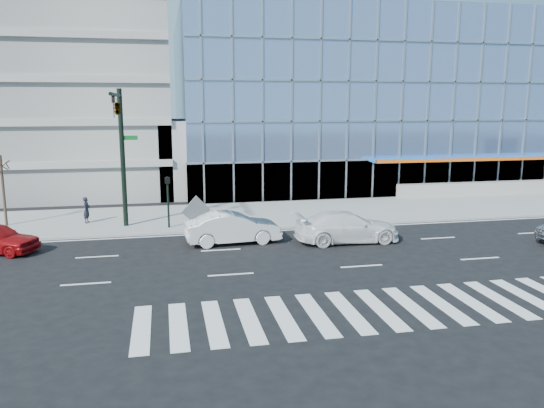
{
  "coord_description": "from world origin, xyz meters",
  "views": [
    {
      "loc": [
        -8.69,
        -25.9,
        7.28
      ],
      "look_at": [
        -2.73,
        3.0,
        1.7
      ],
      "focal_mm": 35.0,
      "sensor_mm": 36.0,
      "label": 1
    }
  ],
  "objects": [
    {
      "name": "white_suv",
      "position": [
        0.8,
        0.3,
        0.82
      ],
      "size": [
        5.64,
        2.33,
        1.63
      ],
      "primitive_type": "imported",
      "rotation": [
        0.0,
        0.0,
        1.56
      ],
      "color": "white",
      "rests_on": "ground"
    },
    {
      "name": "street_tree_near",
      "position": [
        -18.0,
        7.5,
        3.78
      ],
      "size": [
        1.1,
        1.1,
        4.23
      ],
      "color": "#332319",
      "rests_on": "sidewalk"
    },
    {
      "name": "ped_signal_post",
      "position": [
        -8.5,
        4.94,
        2.14
      ],
      "size": [
        0.3,
        0.33,
        3.0
      ],
      "color": "black",
      "rests_on": "sidewalk"
    },
    {
      "name": "sidewalk",
      "position": [
        0.0,
        8.0,
        0.07
      ],
      "size": [
        120.0,
        8.0,
        0.15
      ],
      "primitive_type": "cube",
      "color": "gray",
      "rests_on": "ground"
    },
    {
      "name": "theatre_building",
      "position": [
        14.0,
        26.0,
        7.5
      ],
      "size": [
        42.0,
        26.0,
        15.0
      ],
      "primitive_type": "cube",
      "color": "#6F8CBA",
      "rests_on": "ground"
    },
    {
      "name": "parking_garage",
      "position": [
        -20.0,
        26.0,
        10.0
      ],
      "size": [
        24.0,
        24.0,
        20.0
      ],
      "primitive_type": "cube",
      "color": "gray",
      "rests_on": "ground"
    },
    {
      "name": "white_sedan",
      "position": [
        -5.2,
        1.26,
        0.83
      ],
      "size": [
        5.11,
        2.06,
        1.65
      ],
      "primitive_type": "imported",
      "rotation": [
        0.0,
        0.0,
        1.63
      ],
      "color": "silver",
      "rests_on": "ground"
    },
    {
      "name": "pedestrian",
      "position": [
        -13.36,
        7.25,
        0.95
      ],
      "size": [
        0.5,
        0.65,
        1.59
      ],
      "primitive_type": "imported",
      "rotation": [
        0.0,
        0.0,
        1.34
      ],
      "color": "black",
      "rests_on": "sidewalk"
    },
    {
      "name": "traffic_signal",
      "position": [
        -11.0,
        4.57,
        6.16
      ],
      "size": [
        1.14,
        5.74,
        8.0
      ],
      "color": "black",
      "rests_on": "sidewalk"
    },
    {
      "name": "tilted_panel",
      "position": [
        -6.89,
        5.0,
        1.07
      ],
      "size": [
        1.75,
        0.68,
        1.84
      ],
      "primitive_type": "cube",
      "rotation": [
        0.0,
        0.81,
        0.34
      ],
      "color": "gray",
      "rests_on": "sidewalk"
    },
    {
      "name": "ground",
      "position": [
        0.0,
        0.0,
        0.0
      ],
      "size": [
        160.0,
        160.0,
        0.0
      ],
      "primitive_type": "plane",
      "color": "black",
      "rests_on": "ground"
    },
    {
      "name": "ramp_block",
      "position": [
        -6.0,
        18.0,
        3.0
      ],
      "size": [
        6.0,
        8.0,
        6.0
      ],
      "primitive_type": "cube",
      "color": "gray",
      "rests_on": "ground"
    }
  ]
}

